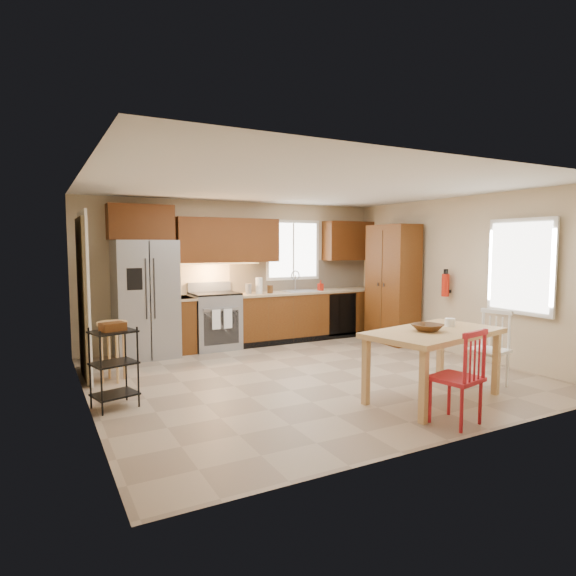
# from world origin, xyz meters

# --- Properties ---
(floor) EXTENTS (5.50, 5.50, 0.00)m
(floor) POSITION_xyz_m (0.00, 0.00, 0.00)
(floor) COLOR gray
(floor) RESTS_ON ground
(ceiling) EXTENTS (5.50, 5.00, 0.02)m
(ceiling) POSITION_xyz_m (0.00, 0.00, 2.50)
(ceiling) COLOR silver
(ceiling) RESTS_ON ground
(wall_back) EXTENTS (5.50, 0.02, 2.50)m
(wall_back) POSITION_xyz_m (0.00, 2.50, 1.25)
(wall_back) COLOR #CCB793
(wall_back) RESTS_ON ground
(wall_front) EXTENTS (5.50, 0.02, 2.50)m
(wall_front) POSITION_xyz_m (0.00, -2.50, 1.25)
(wall_front) COLOR #CCB793
(wall_front) RESTS_ON ground
(wall_left) EXTENTS (0.02, 5.00, 2.50)m
(wall_left) POSITION_xyz_m (-2.75, 0.00, 1.25)
(wall_left) COLOR #CCB793
(wall_left) RESTS_ON ground
(wall_right) EXTENTS (0.02, 5.00, 2.50)m
(wall_right) POSITION_xyz_m (2.75, 0.00, 1.25)
(wall_right) COLOR #CCB793
(wall_right) RESTS_ON ground
(refrigerator) EXTENTS (0.92, 0.75, 1.82)m
(refrigerator) POSITION_xyz_m (-1.70, 2.12, 0.91)
(refrigerator) COLOR gray
(refrigerator) RESTS_ON floor
(range_stove) EXTENTS (0.76, 0.63, 0.92)m
(range_stove) POSITION_xyz_m (-0.55, 2.19, 0.46)
(range_stove) COLOR gray
(range_stove) RESTS_ON floor
(base_cabinet_narrow) EXTENTS (0.30, 0.60, 0.90)m
(base_cabinet_narrow) POSITION_xyz_m (-1.10, 2.20, 0.45)
(base_cabinet_narrow) COLOR #593310
(base_cabinet_narrow) RESTS_ON floor
(base_cabinet_run) EXTENTS (2.92, 0.60, 0.90)m
(base_cabinet_run) POSITION_xyz_m (1.29, 2.20, 0.45)
(base_cabinet_run) COLOR #593310
(base_cabinet_run) RESTS_ON floor
(dishwasher) EXTENTS (0.60, 0.02, 0.78)m
(dishwasher) POSITION_xyz_m (1.85, 1.91, 0.45)
(dishwasher) COLOR black
(dishwasher) RESTS_ON floor
(backsplash) EXTENTS (2.92, 0.03, 0.55)m
(backsplash) POSITION_xyz_m (1.29, 2.48, 1.18)
(backsplash) COLOR beige
(backsplash) RESTS_ON wall_back
(upper_over_fridge) EXTENTS (1.00, 0.35, 0.55)m
(upper_over_fridge) POSITION_xyz_m (-1.70, 2.33, 2.10)
(upper_over_fridge) COLOR #55240E
(upper_over_fridge) RESTS_ON wall_back
(upper_left_block) EXTENTS (1.80, 0.35, 0.75)m
(upper_left_block) POSITION_xyz_m (-0.25, 2.33, 1.83)
(upper_left_block) COLOR #55240E
(upper_left_block) RESTS_ON wall_back
(upper_right_block) EXTENTS (1.00, 0.35, 0.75)m
(upper_right_block) POSITION_xyz_m (2.25, 2.33, 1.83)
(upper_right_block) COLOR #55240E
(upper_right_block) RESTS_ON wall_back
(window_back) EXTENTS (1.12, 0.04, 1.12)m
(window_back) POSITION_xyz_m (1.10, 2.48, 1.65)
(window_back) COLOR white
(window_back) RESTS_ON wall_back
(sink) EXTENTS (0.62, 0.46, 0.16)m
(sink) POSITION_xyz_m (1.10, 2.20, 0.86)
(sink) COLOR gray
(sink) RESTS_ON base_cabinet_run
(undercab_glow) EXTENTS (1.60, 0.30, 0.01)m
(undercab_glow) POSITION_xyz_m (-0.55, 2.30, 1.43)
(undercab_glow) COLOR #FFBF66
(undercab_glow) RESTS_ON wall_back
(soap_bottle) EXTENTS (0.09, 0.09, 0.19)m
(soap_bottle) POSITION_xyz_m (1.48, 2.10, 1.00)
(soap_bottle) COLOR #B71C0C
(soap_bottle) RESTS_ON base_cabinet_run
(paper_towel) EXTENTS (0.12, 0.12, 0.28)m
(paper_towel) POSITION_xyz_m (0.25, 2.15, 1.04)
(paper_towel) COLOR white
(paper_towel) RESTS_ON base_cabinet_run
(canister_steel) EXTENTS (0.11, 0.11, 0.18)m
(canister_steel) POSITION_xyz_m (0.05, 2.15, 0.99)
(canister_steel) COLOR gray
(canister_steel) RESTS_ON base_cabinet_run
(canister_wood) EXTENTS (0.10, 0.10, 0.14)m
(canister_wood) POSITION_xyz_m (0.45, 2.12, 0.97)
(canister_wood) COLOR #523015
(canister_wood) RESTS_ON base_cabinet_run
(pantry) EXTENTS (0.50, 0.95, 2.10)m
(pantry) POSITION_xyz_m (2.43, 1.20, 1.05)
(pantry) COLOR #593310
(pantry) RESTS_ON floor
(fire_extinguisher) EXTENTS (0.12, 0.12, 0.36)m
(fire_extinguisher) POSITION_xyz_m (2.63, 0.15, 1.10)
(fire_extinguisher) COLOR #B71C0C
(fire_extinguisher) RESTS_ON wall_right
(window_right) EXTENTS (0.04, 1.02, 1.32)m
(window_right) POSITION_xyz_m (2.68, -1.15, 1.45)
(window_right) COLOR white
(window_right) RESTS_ON wall_right
(doorway) EXTENTS (0.04, 0.95, 2.10)m
(doorway) POSITION_xyz_m (-2.67, 1.30, 1.05)
(doorway) COLOR #8C7A59
(doorway) RESTS_ON wall_left
(dining_table) EXTENTS (1.74, 1.20, 0.78)m
(dining_table) POSITION_xyz_m (0.72, -1.53, 0.39)
(dining_table) COLOR #DDB16E
(dining_table) RESTS_ON floor
(chair_red) EXTENTS (0.52, 0.52, 0.94)m
(chair_red) POSITION_xyz_m (0.37, -2.18, 0.47)
(chair_red) COLOR #B21B24
(chair_red) RESTS_ON floor
(chair_white) EXTENTS (0.52, 0.52, 0.94)m
(chair_white) POSITION_xyz_m (1.67, -1.48, 0.47)
(chair_white) COLOR white
(chair_white) RESTS_ON floor
(table_bowl) EXTENTS (0.38, 0.38, 0.08)m
(table_bowl) POSITION_xyz_m (0.62, -1.53, 0.79)
(table_bowl) COLOR #523015
(table_bowl) RESTS_ON dining_table
(table_jar) EXTENTS (0.14, 0.14, 0.14)m
(table_jar) POSITION_xyz_m (1.07, -1.43, 0.82)
(table_jar) COLOR white
(table_jar) RESTS_ON dining_table
(bar_stool) EXTENTS (0.48, 0.48, 0.77)m
(bar_stool) POSITION_xyz_m (-2.36, 0.94, 0.39)
(bar_stool) COLOR #DDB16E
(bar_stool) RESTS_ON floor
(utility_cart) EXTENTS (0.51, 0.44, 0.88)m
(utility_cart) POSITION_xyz_m (-2.50, -0.14, 0.44)
(utility_cart) COLOR black
(utility_cart) RESTS_ON floor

